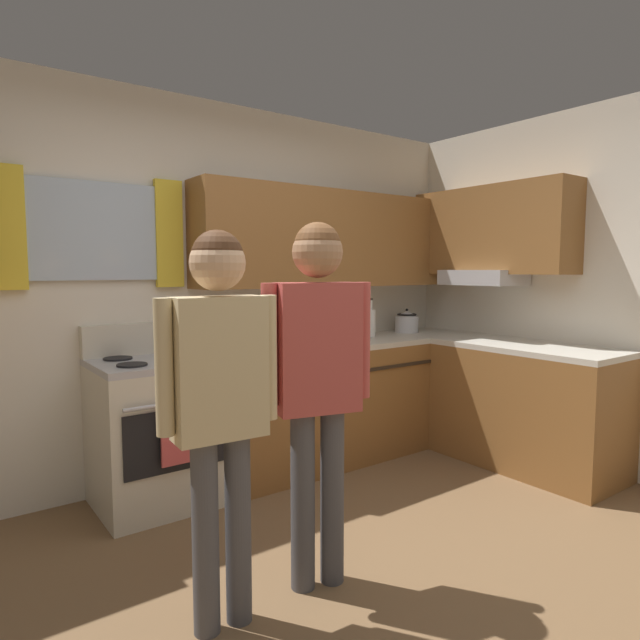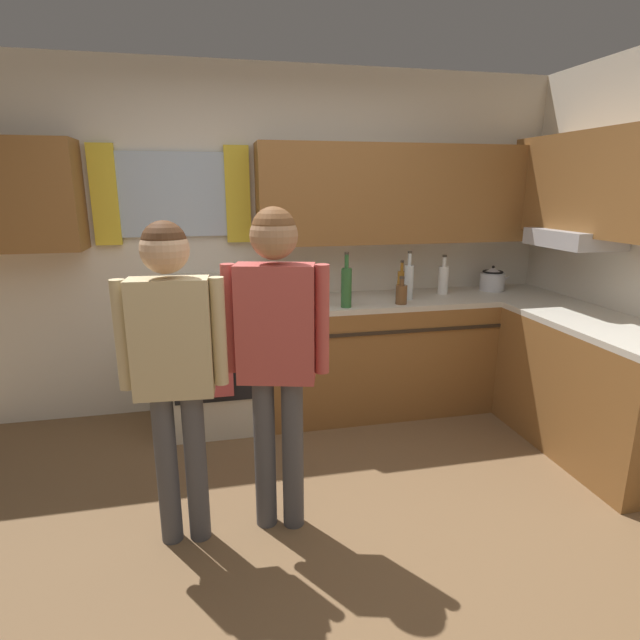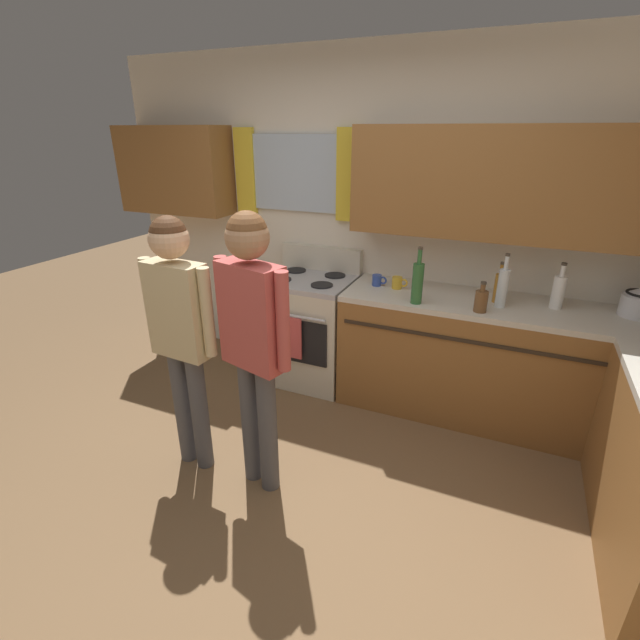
{
  "view_description": "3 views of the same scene",
  "coord_description": "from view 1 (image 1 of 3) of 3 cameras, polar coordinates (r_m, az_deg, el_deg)",
  "views": [
    {
      "loc": [
        -1.55,
        -1.67,
        1.44
      ],
      "look_at": [
        0.28,
        0.8,
        1.16
      ],
      "focal_mm": 30.49,
      "sensor_mm": 36.0,
      "label": 1
    },
    {
      "loc": [
        -0.44,
        -2.07,
        1.73
      ],
      "look_at": [
        0.13,
        0.53,
        1.03
      ],
      "focal_mm": 28.36,
      "sensor_mm": 36.0,
      "label": 2
    },
    {
      "loc": [
        1.06,
        -1.62,
        2.01
      ],
      "look_at": [
        0.11,
        0.55,
        1.0
      ],
      "focal_mm": 25.35,
      "sensor_mm": 36.0,
      "label": 3
    }
  ],
  "objects": [
    {
      "name": "bottle_oil_amber",
      "position": [
        4.15,
        1.84,
        -0.69
      ],
      "size": [
        0.06,
        0.06,
        0.29
      ],
      "color": "#B27223",
      "rests_on": "kitchen_counter_run"
    },
    {
      "name": "bottle_tall_clear",
      "position": [
        4.1,
        2.87,
        -0.33
      ],
      "size": [
        0.07,
        0.07,
        0.37
      ],
      "color": "silver",
      "rests_on": "kitchen_counter_run"
    },
    {
      "name": "right_wall_unit",
      "position": [
        4.24,
        28.8,
        4.05
      ],
      "size": [
        0.52,
        4.05,
        2.6
      ],
      "color": "silver",
      "rests_on": "ground"
    },
    {
      "name": "mug_mustard_yellow",
      "position": [
        3.77,
        -6.7,
        -2.3
      ],
      "size": [
        0.12,
        0.08,
        0.09
      ],
      "color": "gold",
      "rests_on": "kitchen_counter_run"
    },
    {
      "name": "adult_in_plaid",
      "position": [
        2.41,
        -0.26,
        -4.35
      ],
      "size": [
        0.5,
        0.25,
        1.65
      ],
      "color": "#4C4C51",
      "rests_on": "ground"
    },
    {
      "name": "ground_plane",
      "position": [
        2.7,
        6.04,
        -27.04
      ],
      "size": [
        12.0,
        12.0,
        0.0
      ],
      "primitive_type": "plane",
      "color": "brown"
    },
    {
      "name": "back_wall_unit",
      "position": [
        3.85,
        -11.39,
        5.36
      ],
      "size": [
        4.6,
        0.42,
        2.6
      ],
      "color": "silver",
      "rests_on": "ground"
    },
    {
      "name": "bottle_squat_brown",
      "position": [
        3.92,
        2.94,
        -1.52
      ],
      "size": [
        0.08,
        0.08,
        0.21
      ],
      "color": "brown",
      "rests_on": "kitchen_counter_run"
    },
    {
      "name": "mug_cobalt_blue",
      "position": [
        3.7,
        -8.87,
        -2.52
      ],
      "size": [
        0.11,
        0.07,
        0.08
      ],
      "color": "#2D479E",
      "rests_on": "kitchen_counter_run"
    },
    {
      "name": "stovetop_kettle",
      "position": [
        4.77,
        9.1,
        -0.14
      ],
      "size": [
        0.27,
        0.2,
        0.21
      ],
      "color": "silver",
      "rests_on": "kitchen_counter_run"
    },
    {
      "name": "bottle_wine_green",
      "position": [
        3.65,
        -2.06,
        -0.85
      ],
      "size": [
        0.08,
        0.08,
        0.39
      ],
      "color": "#2D6633",
      "rests_on": "kitchen_counter_run"
    },
    {
      "name": "kitchen_counter_run",
      "position": [
        4.26,
        9.58,
        -8.25
      ],
      "size": [
        2.35,
        1.94,
        0.9
      ],
      "color": "brown",
      "rests_on": "ground"
    },
    {
      "name": "adult_left",
      "position": [
        2.16,
        -10.51,
        -6.5
      ],
      "size": [
        0.5,
        0.22,
        1.59
      ],
      "color": "#4C4C51",
      "rests_on": "ground"
    },
    {
      "name": "bottle_milk_white",
      "position": [
        4.41,
        5.32,
        -0.21
      ],
      "size": [
        0.08,
        0.08,
        0.31
      ],
      "color": "white",
      "rests_on": "kitchen_counter_run"
    },
    {
      "name": "stove_oven",
      "position": [
        3.55,
        -16.8,
        -10.89
      ],
      "size": [
        0.71,
        0.67,
        1.1
      ],
      "color": "beige",
      "rests_on": "ground"
    }
  ]
}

